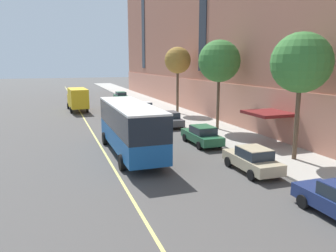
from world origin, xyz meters
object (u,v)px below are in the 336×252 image
at_px(parked_car_champagne_5, 252,160).
at_px(street_tree_far_downtown, 178,61).
at_px(street_tree_mid_block, 301,63).
at_px(street_tree_far_uptown, 219,61).
at_px(parked_car_green_3, 121,96).
at_px(city_bus, 130,126).
at_px(parked_car_darkgray_1, 170,119).
at_px(fire_hydrant, 255,152).
at_px(box_truck, 78,98).
at_px(parked_car_green_4, 202,135).
at_px(parked_car_white_0, 144,108).

distance_m(parked_car_champagne_5, street_tree_far_downtown, 24.16).
bearing_deg(street_tree_far_downtown, street_tree_mid_block, -90.00).
height_order(street_tree_mid_block, street_tree_far_uptown, street_tree_far_uptown).
bearing_deg(parked_car_champagne_5, street_tree_mid_block, 14.49).
bearing_deg(parked_car_green_3, city_bus, -100.20).
relative_size(parked_car_darkgray_1, street_tree_far_uptown, 0.56).
relative_size(parked_car_green_3, fire_hydrant, 5.99).
relative_size(parked_car_darkgray_1, street_tree_mid_block, 0.57).
bearing_deg(street_tree_far_downtown, box_truck, 150.71).
bearing_deg(street_tree_mid_block, street_tree_far_downtown, 90.00).
bearing_deg(city_bus, street_tree_mid_block, -27.09).
relative_size(box_truck, street_tree_far_uptown, 0.86).
distance_m(parked_car_champagne_5, fire_hydrant, 3.02).
relative_size(parked_car_green_4, parked_car_champagne_5, 1.08).
height_order(parked_car_champagne_5, street_tree_far_uptown, street_tree_far_uptown).
bearing_deg(street_tree_mid_block, fire_hydrant, 147.84).
distance_m(city_bus, box_truck, 23.67).
relative_size(city_bus, street_tree_far_uptown, 1.26).
distance_m(box_truck, fire_hydrant, 29.11).
xyz_separation_m(parked_car_darkgray_1, street_tree_far_uptown, (3.79, -3.41, 5.89)).
height_order(parked_car_green_4, fire_hydrant, parked_car_green_4).
height_order(parked_car_white_0, parked_car_champagne_5, same).
xyz_separation_m(parked_car_white_0, fire_hydrant, (1.80, -22.46, -0.29)).
bearing_deg(parked_car_darkgray_1, street_tree_far_downtown, 63.52).
height_order(city_bus, parked_car_green_4, city_bus).
relative_size(city_bus, street_tree_mid_block, 1.29).
bearing_deg(parked_car_green_3, street_tree_far_uptown, -82.34).
height_order(parked_car_green_4, street_tree_far_downtown, street_tree_far_downtown).
bearing_deg(parked_car_green_4, street_tree_far_uptown, 50.72).
relative_size(parked_car_green_4, box_truck, 0.63).
bearing_deg(city_bus, parked_car_green_3, 79.80).
bearing_deg(box_truck, parked_car_green_3, 53.62).
relative_size(parked_car_green_3, parked_car_green_4, 0.93).
distance_m(city_bus, parked_car_white_0, 19.70).
distance_m(city_bus, street_tree_mid_block, 12.16).
height_order(box_truck, street_tree_far_downtown, street_tree_far_downtown).
relative_size(parked_car_green_3, street_tree_far_uptown, 0.50).
relative_size(parked_car_white_0, fire_hydrant, 6.53).
relative_size(parked_car_white_0, street_tree_mid_block, 0.56).
xyz_separation_m(parked_car_champagne_5, street_tree_far_uptown, (3.99, 12.04, 5.89)).
height_order(parked_car_white_0, street_tree_mid_block, street_tree_mid_block).
xyz_separation_m(parked_car_champagne_5, street_tree_far_downtown, (3.99, 23.05, 6.02)).
distance_m(box_truck, street_tree_far_uptown, 21.98).
xyz_separation_m(parked_car_champagne_5, box_truck, (-8.01, 29.79, 1.00)).
distance_m(city_bus, parked_car_darkgray_1, 11.28).
xyz_separation_m(parked_car_green_4, street_tree_mid_block, (3.95, -6.18, 5.73)).
distance_m(parked_car_green_3, street_tree_mid_block, 40.39).
xyz_separation_m(street_tree_far_downtown, fire_hydrant, (-2.19, -20.64, -6.31)).
bearing_deg(parked_car_white_0, street_tree_far_downtown, -24.56).
height_order(street_tree_mid_block, fire_hydrant, street_tree_mid_block).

